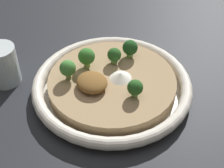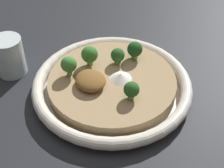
% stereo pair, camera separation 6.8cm
% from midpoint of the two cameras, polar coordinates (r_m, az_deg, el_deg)
% --- Properties ---
extents(ground_plane, '(6.00, 6.00, 0.00)m').
position_cam_midpoint_polar(ground_plane, '(0.69, 2.80, -1.45)').
color(ground_plane, '#23262B').
extents(risotto_bowl, '(0.32, 0.32, 0.03)m').
position_cam_midpoint_polar(risotto_bowl, '(0.68, 2.85, -0.35)').
color(risotto_bowl, silver).
rests_on(risotto_bowl, ground_plane).
extents(cheese_sprinkle, '(0.04, 0.04, 0.01)m').
position_cam_midpoint_polar(cheese_sprinkle, '(0.67, 4.37, 1.18)').
color(cheese_sprinkle, white).
rests_on(cheese_sprinkle, risotto_bowl).
extents(crispy_onion_garnish, '(0.06, 0.06, 0.02)m').
position_cam_midpoint_polar(crispy_onion_garnish, '(0.65, -0.47, 0.26)').
color(crispy_onion_garnish, brown).
rests_on(crispy_onion_garnish, risotto_bowl).
extents(broccoli_left, '(0.03, 0.03, 0.03)m').
position_cam_midpoint_polar(broccoli_left, '(0.70, 3.75, 4.63)').
color(broccoli_left, '#668E47').
rests_on(broccoli_left, risotto_bowl).
extents(broccoli_front, '(0.03, 0.03, 0.04)m').
position_cam_midpoint_polar(broccoli_front, '(0.66, -4.31, 3.08)').
color(broccoli_front, '#84A856').
rests_on(broccoli_front, risotto_bowl).
extents(broccoli_front_left, '(0.03, 0.03, 0.04)m').
position_cam_midpoint_polar(broccoli_front_left, '(0.69, -0.94, 4.76)').
color(broccoli_front_left, '#84A856').
rests_on(broccoli_front_left, risotto_bowl).
extents(broccoli_right, '(0.03, 0.03, 0.04)m').
position_cam_midpoint_polar(broccoli_right, '(0.62, 6.40, -1.12)').
color(broccoli_right, '#84A856').
rests_on(broccoli_right, risotto_bowl).
extents(broccoli_back_left, '(0.03, 0.03, 0.04)m').
position_cam_midpoint_polar(broccoli_back_left, '(0.71, 6.55, 5.58)').
color(broccoli_back_left, '#759E4C').
rests_on(broccoli_back_left, risotto_bowl).
extents(drinking_glass, '(0.06, 0.06, 0.08)m').
position_cam_midpoint_polar(drinking_glass, '(0.74, -14.20, 4.41)').
color(drinking_glass, silver).
rests_on(drinking_glass, ground_plane).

